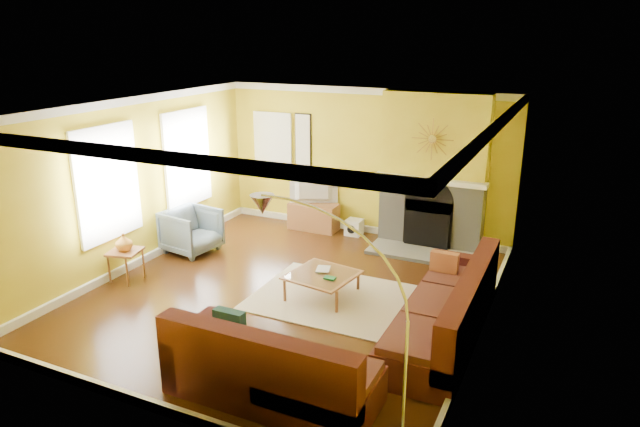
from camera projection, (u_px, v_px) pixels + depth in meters
The scene contains 27 objects.
floor at pixel (289, 294), 8.34m from camera, with size 5.50×6.00×0.02m, color #522C11.
ceiling at pixel (286, 106), 7.51m from camera, with size 5.50×6.00×0.02m, color white.
wall_back at pixel (364, 162), 10.52m from camera, with size 5.50×0.02×2.70m, color gold.
wall_front at pixel (136, 290), 5.33m from camera, with size 5.50×0.02×2.70m, color gold.
wall_left at pixel (134, 183), 9.03m from camera, with size 0.02×6.00×2.70m, color gold.
wall_right at pixel (491, 233), 6.81m from camera, with size 0.02×6.00×2.70m, color gold.
baseboard at pixel (289, 289), 8.32m from camera, with size 5.50×6.00×0.12m, color white, non-canonical shape.
crown_molding at pixel (286, 112), 7.53m from camera, with size 5.50×6.00×0.12m, color white, non-canonical shape.
window_left_near at pixel (187, 158), 10.09m from camera, with size 0.06×1.22×1.72m, color white.
window_left_far at pixel (107, 183), 8.45m from camera, with size 0.06×1.22×1.72m, color white.
window_back at pixel (273, 143), 11.18m from camera, with size 0.82×0.06×1.22m, color white.
wall_art at pixel (303, 143), 10.91m from camera, with size 0.34×0.04×1.14m, color white.
fireplace at pixel (434, 171), 9.79m from camera, with size 1.80×0.40×2.70m, color gray, non-canonical shape.
mantel at pixel (430, 180), 9.62m from camera, with size 1.92×0.22×0.08m, color white.
hearth at pixel (421, 254), 9.72m from camera, with size 1.80×0.70×0.06m, color gray.
sunburst at pixel (432, 139), 9.41m from camera, with size 0.70×0.04×0.70m, color olive, non-canonical shape.
rug at pixel (339, 299), 8.13m from camera, with size 2.40×1.80×0.02m, color beige.
sectional_sofa at pixel (354, 305), 6.98m from camera, with size 2.84×3.82×0.90m, color #4E1D19, non-canonical shape.
coffee_table at pixel (322, 285), 8.19m from camera, with size 0.89×0.89×0.35m, color white, non-canonical shape.
media_console at pixel (314, 217), 10.93m from camera, with size 0.93×0.42×0.51m, color #9C6338.
tv at pixel (314, 190), 10.77m from camera, with size 0.92×0.12×0.53m, color black.
subwoofer at pixel (354, 227), 10.68m from camera, with size 0.29×0.29×0.29m, color white.
armchair at pixel (192, 231), 9.79m from camera, with size 0.81×0.84×0.76m, color slate.
side_table at pixel (126, 265), 8.69m from camera, with size 0.45×0.45×0.49m, color #9C6338, non-canonical shape.
vase at pixel (124, 242), 8.57m from camera, with size 0.26×0.26×0.27m, color orange.
book at pixel (316, 269), 8.27m from camera, with size 0.19×0.26×0.03m, color white.
arc_lamp at pixel (338, 331), 5.00m from camera, with size 1.44×0.36×2.29m, color silver, non-canonical shape.
Camera 1 is at (3.62, -6.67, 3.66)m, focal length 32.00 mm.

